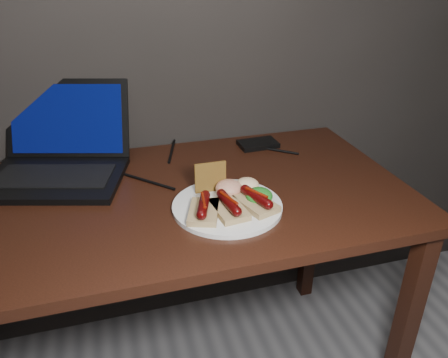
% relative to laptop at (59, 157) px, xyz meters
% --- Properties ---
extents(desk, '(1.40, 0.70, 0.75)m').
position_rel_laptop_xyz_m(desk, '(0.25, -0.22, -0.14)').
color(desk, '#33170C').
rests_on(desk, ground).
extents(laptop, '(0.46, 0.45, 0.25)m').
position_rel_laptop_xyz_m(laptop, '(0.00, 0.00, 0.00)').
color(laptop, black).
rests_on(laptop, desk).
extents(hard_drive, '(0.13, 0.09, 0.02)m').
position_rel_laptop_xyz_m(hard_drive, '(0.63, 0.03, -0.04)').
color(hard_drive, black).
rests_on(hard_drive, desk).
extents(desk_cables, '(1.02, 0.41, 0.01)m').
position_rel_laptop_xyz_m(desk_cables, '(0.22, -0.05, -0.05)').
color(desk_cables, black).
rests_on(desk_cables, desk).
extents(plate, '(0.33, 0.33, 0.01)m').
position_rel_laptop_xyz_m(plate, '(0.42, -0.34, -0.05)').
color(plate, silver).
rests_on(plate, desk).
extents(bread_sausage_left, '(0.10, 0.13, 0.04)m').
position_rel_laptop_xyz_m(bread_sausage_left, '(0.35, -0.37, -0.02)').
color(bread_sausage_left, tan).
rests_on(bread_sausage_left, plate).
extents(bread_sausage_center, '(0.08, 0.12, 0.04)m').
position_rel_laptop_xyz_m(bread_sausage_center, '(0.41, -0.38, -0.02)').
color(bread_sausage_center, tan).
rests_on(bread_sausage_center, plate).
extents(bread_sausage_right, '(0.10, 0.13, 0.04)m').
position_rel_laptop_xyz_m(bread_sausage_right, '(0.49, -0.37, -0.02)').
color(bread_sausage_right, tan).
rests_on(bread_sausage_right, plate).
extents(crispbread, '(0.09, 0.01, 0.08)m').
position_rel_laptop_xyz_m(crispbread, '(0.39, -0.26, 0.00)').
color(crispbread, olive).
rests_on(crispbread, plate).
extents(salad_greens, '(0.07, 0.07, 0.04)m').
position_rel_laptop_xyz_m(salad_greens, '(0.50, -0.35, -0.02)').
color(salad_greens, '#105115').
rests_on(salad_greens, plate).
extents(salsa_mound, '(0.07, 0.07, 0.04)m').
position_rel_laptop_xyz_m(salsa_mound, '(0.44, -0.29, -0.02)').
color(salsa_mound, '#A41012').
rests_on(salsa_mound, plate).
extents(coleslaw_mound, '(0.06, 0.06, 0.04)m').
position_rel_laptop_xyz_m(coleslaw_mound, '(0.49, -0.28, -0.02)').
color(coleslaw_mound, white).
rests_on(coleslaw_mound, plate).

